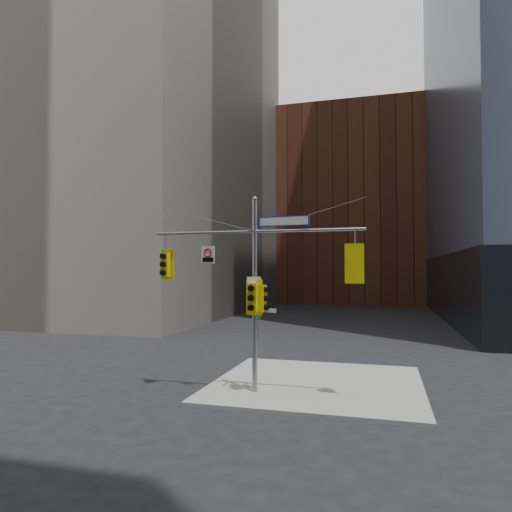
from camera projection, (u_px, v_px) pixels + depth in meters
The scene contains 13 objects.
ground at pixel (238, 412), 14.70m from camera, with size 160.00×160.00×0.00m, color black.
sidewalk_corner at pixel (317, 384), 18.01m from camera, with size 8.00×8.00×0.15m, color gray.
brick_midrise at pixel (353, 210), 70.96m from camera, with size 26.00×20.00×28.00m, color brown.
signal_assembly at pixel (255, 274), 16.76m from camera, with size 8.00×0.80×7.30m.
traffic_light_west_arm at pixel (165, 264), 17.77m from camera, with size 0.57×0.48×1.19m.
traffic_light_east_arm at pixel (355, 264), 15.80m from camera, with size 0.66×0.54×1.38m.
traffic_light_pole_side at pixel (263, 298), 16.65m from camera, with size 0.42×0.35×0.97m.
traffic_light_pole_front at pixel (253, 298), 16.48m from camera, with size 0.62×0.50×1.29m.
street_sign_blade at pixel (284, 221), 16.53m from camera, with size 1.92×0.19×0.37m.
regulatory_sign_arm at pixel (208, 254), 17.27m from camera, with size 0.54×0.08×0.67m.
regulatory_sign_pole at pixel (254, 287), 16.64m from camera, with size 0.52×0.07×0.68m.
street_blade_ew at pixel (267, 310), 16.61m from camera, with size 0.73×0.13×0.15m.
street_blade_ns at pixel (258, 318), 17.15m from camera, with size 0.03×0.68×0.14m.
Camera 1 is at (4.58, -14.15, 4.55)m, focal length 32.00 mm.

